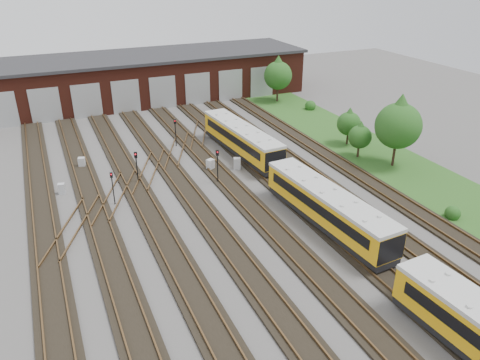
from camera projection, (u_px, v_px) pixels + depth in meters
name	position (u px, v px, depth m)	size (l,w,h in m)	color
ground	(247.00, 234.00, 35.39)	(120.00, 120.00, 0.00)	#43413E
track_network	(242.00, 229.00, 35.77)	(30.40, 70.00, 0.33)	black
maintenance_shed	(131.00, 78.00, 66.95)	(51.00, 12.50, 6.35)	#4E1D13
grass_verge	(368.00, 150.00, 50.57)	(8.00, 55.00, 0.05)	#1D4A18
metro_train	(327.00, 207.00, 35.54)	(3.32, 45.57, 2.78)	black
signal_mast_0	(112.00, 184.00, 38.77)	(0.25, 0.23, 2.95)	black
signal_mast_1	(175.00, 129.00, 50.92)	(0.28, 0.26, 3.06)	black
signal_mast_2	(136.00, 163.00, 42.41)	(0.31, 0.30, 3.09)	black
signal_mast_3	(217.00, 162.00, 42.38)	(0.28, 0.27, 3.27)	black
relay_cabinet_0	(62.00, 189.00, 41.13)	(0.58, 0.49, 0.97)	#B9BCBF
relay_cabinet_1	(82.00, 163.00, 46.25)	(0.63, 0.53, 1.05)	#B9BCBF
relay_cabinet_2	(210.00, 165.00, 45.67)	(0.67, 0.56, 1.12)	#B9BCBF
relay_cabinet_3	(253.00, 153.00, 48.68)	(0.58, 0.49, 0.97)	#B9BCBF
relay_cabinet_4	(237.00, 163.00, 45.97)	(0.68, 0.56, 1.13)	#B9BCBF
tree_0	(278.00, 72.00, 65.83)	(3.97, 3.97, 6.57)	black
tree_1	(349.00, 121.00, 50.94)	(2.59, 2.59, 4.30)	black
tree_2	(399.00, 120.00, 44.80)	(4.46, 4.46, 7.39)	black
tree_3	(360.00, 134.00, 47.76)	(2.39, 2.39, 3.96)	black
bush_0	(453.00, 211.00, 37.24)	(1.23, 1.23, 1.23)	#184413
bush_1	(360.00, 141.00, 51.38)	(1.24, 1.24, 1.24)	#184413
bush_2	(310.00, 104.00, 63.73)	(1.47, 1.47, 1.47)	#184413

